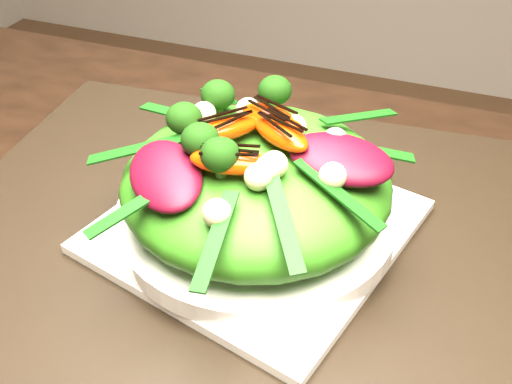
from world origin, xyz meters
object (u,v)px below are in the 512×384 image
(placemat, at_px, (256,232))
(lettuce_mound, at_px, (256,182))
(orange_segment, at_px, (255,124))
(plate_base, at_px, (256,226))
(salad_bowl, at_px, (256,214))

(placemat, bearing_deg, lettuce_mound, -90.00)
(lettuce_mound, distance_m, orange_segment, 0.05)
(plate_base, xyz_separation_m, lettuce_mound, (0.00, 0.00, 0.05))
(lettuce_mound, xyz_separation_m, orange_segment, (-0.01, 0.02, 0.04))
(lettuce_mound, bearing_deg, salad_bowl, 0.00)
(placemat, height_order, lettuce_mound, lettuce_mound)
(lettuce_mound, height_order, orange_segment, orange_segment)
(salad_bowl, distance_m, orange_segment, 0.08)
(placemat, relative_size, lettuce_mound, 2.52)
(placemat, bearing_deg, orange_segment, 113.93)
(salad_bowl, bearing_deg, placemat, 90.00)
(plate_base, height_order, lettuce_mound, lettuce_mound)
(salad_bowl, distance_m, lettuce_mound, 0.03)
(placemat, distance_m, lettuce_mound, 0.05)
(salad_bowl, xyz_separation_m, lettuce_mound, (0.00, 0.00, 0.03))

